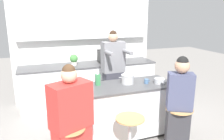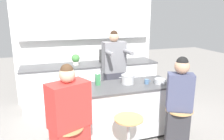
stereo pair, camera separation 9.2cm
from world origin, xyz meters
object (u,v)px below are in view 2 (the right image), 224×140
person_cooking (114,77)px  potted_plant (76,59)px  kitchen_island (113,112)px  bar_stool_rightmost (178,126)px  person_seated_near (179,108)px  juice_carton (98,80)px  fruit_bowl (160,81)px  coffee_cup_far (67,92)px  bar_stool_center (128,136)px  person_wrapped_blanket (70,124)px  microwave (112,56)px  cooking_pot (128,79)px  coffee_cup_near (147,82)px

person_cooking → potted_plant: bearing=118.7°
kitchen_island → person_cooking: (0.22, 0.62, 0.40)m
bar_stool_rightmost → kitchen_island: bearing=142.1°
person_seated_near → potted_plant: bearing=144.3°
juice_carton → potted_plant: size_ratio=0.83×
bar_stool_rightmost → fruit_bowl: bearing=94.1°
coffee_cup_far → juice_carton: (0.52, 0.29, 0.05)m
bar_stool_center → person_wrapped_blanket: size_ratio=0.45×
coffee_cup_far → microwave: size_ratio=0.22×
bar_stool_rightmost → microwave: size_ratio=1.32×
person_cooking → person_wrapped_blanket: bearing=-130.8°
coffee_cup_far → juice_carton: size_ratio=0.55×
person_wrapped_blanket → microwave: (1.26, 2.15, 0.38)m
coffee_cup_far → bar_stool_rightmost: bearing=-17.1°
bar_stool_rightmost → potted_plant: size_ratio=2.75×
person_wrapped_blanket → cooking_pot: person_wrapped_blanket is taller
person_cooking → coffee_cup_far: 1.24m
person_wrapped_blanket → potted_plant: bearing=55.5°
person_wrapped_blanket → fruit_bowl: person_wrapped_blanket is taller
coffee_cup_far → potted_plant: potted_plant is taller
potted_plant → juice_carton: bearing=-85.1°
cooking_pot → potted_plant: potted_plant is taller
person_cooking → microwave: bearing=72.5°
bar_stool_center → cooking_pot: 0.96m
bar_stool_rightmost → juice_carton: (-1.03, 0.77, 0.61)m
potted_plant → bar_stool_rightmost: bearing=-62.5°
person_cooking → microwave: (0.25, 0.91, 0.21)m
fruit_bowl → microwave: (-0.30, 1.64, 0.13)m
kitchen_island → cooking_pot: (0.27, 0.05, 0.51)m
bar_stool_rightmost → cooking_pot: cooking_pot is taller
cooking_pot → microwave: microwave is taller
bar_stool_rightmost → juice_carton: 1.42m
bar_stool_rightmost → coffee_cup_near: (-0.25, 0.57, 0.56)m
kitchen_island → fruit_bowl: bearing=-8.2°
fruit_bowl → potted_plant: potted_plant is taller
bar_stool_center → person_wrapped_blanket: person_wrapped_blanket is taller
bar_stool_center → coffee_cup_near: (0.56, 0.59, 0.56)m
bar_stool_center → bar_stool_rightmost: 0.81m
person_seated_near → fruit_bowl: size_ratio=7.91×
person_cooking → coffee_cup_far: person_cooking is taller
person_seated_near → kitchen_island: bearing=169.0°
kitchen_island → person_wrapped_blanket: bearing=-141.5°
kitchen_island → bar_stool_center: bearing=-90.0°
juice_carton → person_seated_near: bearing=-36.9°
bar_stool_center → microwave: (0.48, 2.18, 0.69)m
kitchen_island → microwave: 1.72m
bar_stool_rightmost → cooking_pot: size_ratio=2.11×
person_wrapped_blanket → microwave: size_ratio=2.93×
bar_stool_rightmost → person_seated_near: 0.30m
person_cooking → fruit_bowl: 0.92m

